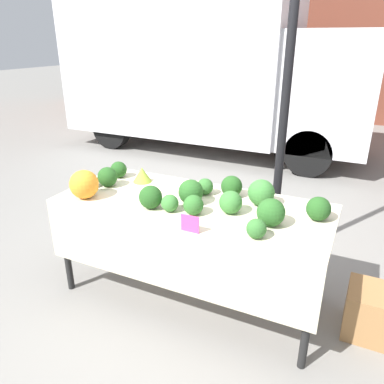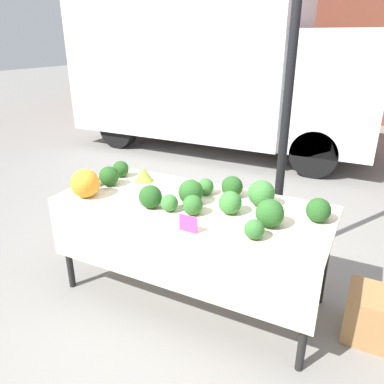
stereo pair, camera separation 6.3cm
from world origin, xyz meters
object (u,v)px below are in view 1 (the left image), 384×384
at_px(produce_crate, 375,313).
at_px(orange_cauliflower, 84,184).
at_px(parked_truck, 207,68).
at_px(price_sign, 190,224).

bearing_deg(produce_crate, orange_cauliflower, -168.87).
height_order(parked_truck, price_sign, parked_truck).
bearing_deg(price_sign, orange_cauliflower, 171.21).
bearing_deg(orange_cauliflower, produce_crate, 11.13).
distance_m(price_sign, produce_crate, 1.41).
distance_m(parked_truck, price_sign, 4.79).
bearing_deg(orange_cauliflower, price_sign, -8.79).
height_order(orange_cauliflower, produce_crate, orange_cauliflower).
bearing_deg(parked_truck, price_sign, -67.84).
bearing_deg(produce_crate, parked_truck, 126.96).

